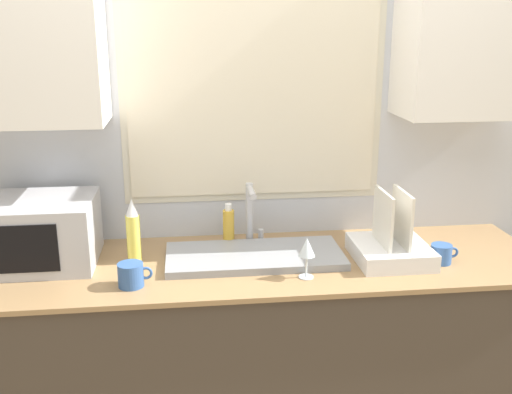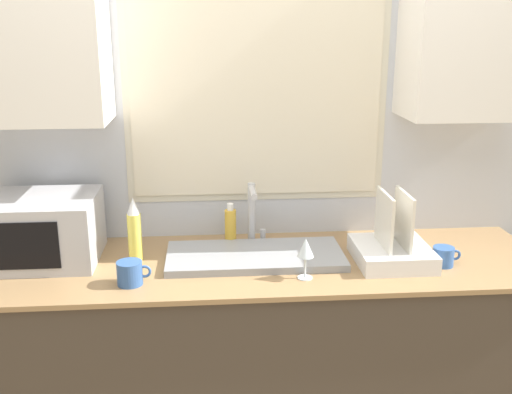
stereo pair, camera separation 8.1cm
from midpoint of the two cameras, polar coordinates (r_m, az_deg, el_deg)
name	(u,v)px [view 1 (the left image)]	position (r m, az deg, el deg)	size (l,w,h in m)	color
countertop	(262,360)	(2.65, -0.30, -15.26)	(2.31, 0.68, 0.92)	#42382D
wall_back	(254,124)	(2.60, -1.12, 6.95)	(6.00, 0.38, 2.60)	silver
sink_basin	(255,256)	(2.45, -1.09, -5.66)	(0.72, 0.33, 0.03)	gray
faucet	(251,210)	(2.56, -1.40, -1.23)	(0.08, 0.17, 0.27)	#B7B7BC
microwave	(39,232)	(2.54, -20.80, -3.12)	(0.44, 0.38, 0.26)	#B2B2B7
dish_rack	(391,247)	(2.48, 11.79, -4.66)	(0.29, 0.32, 0.29)	white
spray_bottle	(133,232)	(2.45, -12.54, -3.26)	(0.06, 0.06, 0.26)	#D8CC4C
soap_bottle	(229,227)	(2.59, -3.53, -2.84)	(0.05, 0.05, 0.19)	gold
mug_near_sink	(131,275)	(2.26, -12.82, -7.26)	(0.13, 0.09, 0.09)	#335999
wine_glass	(307,248)	(2.25, 3.82, -4.92)	(0.06, 0.06, 0.16)	silver
mug_by_rack	(442,254)	(2.51, 16.37, -5.22)	(0.11, 0.08, 0.08)	#335999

